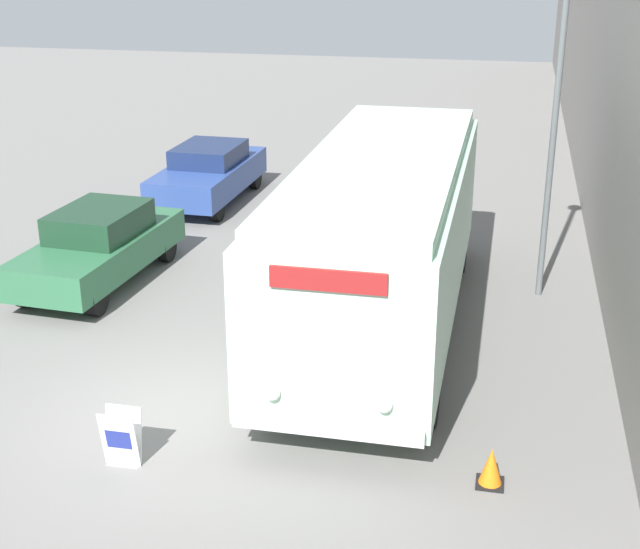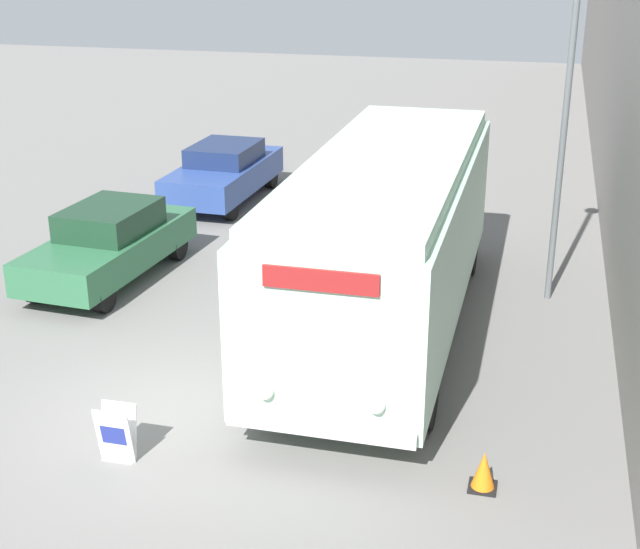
# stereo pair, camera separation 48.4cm
# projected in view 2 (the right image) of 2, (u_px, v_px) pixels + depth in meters

# --- Properties ---
(ground_plane) EXTENTS (80.00, 80.00, 0.00)m
(ground_plane) POSITION_uv_depth(u_px,v_px,m) (169.00, 415.00, 13.11)
(ground_plane) COLOR slate
(building_wall_right) EXTENTS (0.30, 60.00, 8.49)m
(building_wall_right) POSITION_uv_depth(u_px,v_px,m) (631.00, 51.00, 19.07)
(building_wall_right) COLOR gray
(building_wall_right) RESTS_ON ground_plane
(vintage_bus) EXTENTS (2.68, 9.27, 3.16)m
(vintage_bus) POSITION_uv_depth(u_px,v_px,m) (387.00, 234.00, 15.31)
(vintage_bus) COLOR black
(vintage_bus) RESTS_ON ground_plane
(sign_board) EXTENTS (0.50, 0.31, 0.81)m
(sign_board) POSITION_uv_depth(u_px,v_px,m) (116.00, 434.00, 11.85)
(sign_board) COLOR gray
(sign_board) RESTS_ON ground_plane
(streetlamp) EXTENTS (0.36, 0.36, 6.32)m
(streetlamp) POSITION_uv_depth(u_px,v_px,m) (569.00, 84.00, 15.80)
(streetlamp) COLOR #595E60
(streetlamp) RESTS_ON ground_plane
(parked_car_near) EXTENTS (2.04, 4.51, 1.53)m
(parked_car_near) POSITION_uv_depth(u_px,v_px,m) (110.00, 243.00, 17.96)
(parked_car_near) COLOR black
(parked_car_near) RESTS_ON ground_plane
(parked_car_mid) EXTENTS (1.91, 4.49, 1.49)m
(parked_car_mid) POSITION_uv_depth(u_px,v_px,m) (224.00, 172.00, 23.28)
(parked_car_mid) COLOR black
(parked_car_mid) RESTS_ON ground_plane
(traffic_cone) EXTENTS (0.36, 0.36, 0.53)m
(traffic_cone) POSITION_uv_depth(u_px,v_px,m) (484.00, 471.00, 11.29)
(traffic_cone) COLOR black
(traffic_cone) RESTS_ON ground_plane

